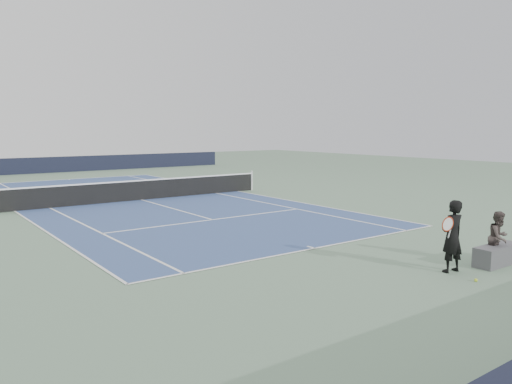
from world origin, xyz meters
TOP-DOWN VIEW (x-y plane):
  - ground at (0.00, 0.00)m, footprint 80.00×80.00m
  - court_surface at (0.00, 0.00)m, footprint 10.97×23.77m
  - tennis_net at (0.00, 0.00)m, footprint 12.90×0.10m
  - windscreen_far at (0.00, 17.88)m, footprint 30.00×0.25m
  - tennis_player at (1.02, -15.44)m, footprint 0.80×0.54m
  - tennis_ball at (0.79, -16.21)m, footprint 0.07×0.07m
  - spectator_bench at (2.54, -15.76)m, footprint 1.52×0.53m

SIDE VIEW (x-z plane):
  - ground at x=0.00m, z-range 0.00..0.00m
  - court_surface at x=0.00m, z-range 0.00..0.01m
  - tennis_ball at x=0.79m, z-range 0.00..0.07m
  - spectator_bench at x=2.54m, z-range -0.19..1.14m
  - tennis_net at x=0.00m, z-range -0.03..1.04m
  - windscreen_far at x=0.00m, z-range 0.00..1.20m
  - tennis_player at x=1.02m, z-range 0.00..1.71m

